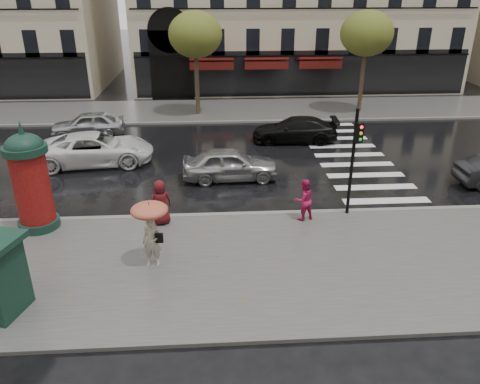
{
  "coord_description": "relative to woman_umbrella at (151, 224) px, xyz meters",
  "views": [
    {
      "loc": [
        -1.13,
        -13.0,
        8.28
      ],
      "look_at": [
        -0.22,
        1.5,
        1.7
      ],
      "focal_mm": 35.0,
      "sensor_mm": 36.0,
      "label": 1
    }
  ],
  "objects": [
    {
      "name": "tree_far_left",
      "position": [
        1.05,
        18.36,
        3.61
      ],
      "size": [
        3.4,
        3.4,
        6.64
      ],
      "color": "#38281C",
      "rests_on": "ground"
    },
    {
      "name": "near_kerb",
      "position": [
        3.05,
        3.36,
        -1.49
      ],
      "size": [
        90.0,
        0.25,
        0.14
      ],
      "primitive_type": "cube",
      "color": "slate",
      "rests_on": "ground"
    },
    {
      "name": "woman_umbrella",
      "position": [
        0.0,
        0.0,
        0.0
      ],
      "size": [
        1.13,
        1.13,
        2.18
      ],
      "color": "#B8B098",
      "rests_on": "near_sidewalk"
    },
    {
      "name": "near_sidewalk",
      "position": [
        3.05,
        -0.14,
        -1.5
      ],
      "size": [
        90.0,
        7.0,
        0.12
      ],
      "primitive_type": "cube",
      "color": "#474744",
      "rests_on": "ground"
    },
    {
      "name": "ground",
      "position": [
        3.05,
        0.36,
        -1.56
      ],
      "size": [
        160.0,
        160.0,
        0.0
      ],
      "primitive_type": "plane",
      "color": "black",
      "rests_on": "ground"
    },
    {
      "name": "far_kerb",
      "position": [
        3.05,
        16.36,
        -1.49
      ],
      "size": [
        90.0,
        0.25,
        0.14
      ],
      "primitive_type": "cube",
      "color": "slate",
      "rests_on": "ground"
    },
    {
      "name": "traffic_light",
      "position": [
        7.08,
        3.08,
        1.04
      ],
      "size": [
        0.3,
        0.4,
        4.09
      ],
      "color": "black",
      "rests_on": "near_sidewalk"
    },
    {
      "name": "tree_far_right",
      "position": [
        12.05,
        18.36,
        3.61
      ],
      "size": [
        3.4,
        3.4,
        6.64
      ],
      "color": "#38281C",
      "rests_on": "ground"
    },
    {
      "name": "car_far_silver",
      "position": [
        -5.23,
        14.08,
        -0.84
      ],
      "size": [
        4.38,
        2.24,
        1.43
      ],
      "primitive_type": "imported",
      "rotation": [
        0.0,
        0.0,
        -1.43
      ],
      "color": "#A6A7AB",
      "rests_on": "ground"
    },
    {
      "name": "woman_red",
      "position": [
        5.24,
        2.76,
        -0.64
      ],
      "size": [
        0.94,
        0.85,
        1.6
      ],
      "primitive_type": "imported",
      "rotation": [
        0.0,
        0.0,
        3.52
      ],
      "color": "#BA1650",
      "rests_on": "near_sidewalk"
    },
    {
      "name": "morris_column",
      "position": [
        -4.4,
        2.76,
        0.46
      ],
      "size": [
        1.48,
        1.48,
        3.97
      ],
      "color": "#123025",
      "rests_on": "near_sidewalk"
    },
    {
      "name": "man_burgundy",
      "position": [
        0.01,
        2.76,
        -0.59
      ],
      "size": [
        0.97,
        0.81,
        1.69
      ],
      "primitive_type": "imported",
      "rotation": [
        0.0,
        0.0,
        3.53
      ],
      "color": "#501014",
      "rests_on": "near_sidewalk"
    },
    {
      "name": "zebra_crossing",
      "position": [
        9.05,
        9.96,
        -1.55
      ],
      "size": [
        3.6,
        11.75,
        0.01
      ],
      "primitive_type": "cube",
      "color": "silver",
      "rests_on": "ground"
    },
    {
      "name": "far_sidewalk",
      "position": [
        3.05,
        19.36,
        -1.5
      ],
      "size": [
        90.0,
        6.0,
        0.12
      ],
      "primitive_type": "cube",
      "color": "#474744",
      "rests_on": "ground"
    },
    {
      "name": "car_black",
      "position": [
        6.57,
        12.36,
        -0.87
      ],
      "size": [
        4.86,
        2.3,
        1.37
      ],
      "primitive_type": "imported",
      "rotation": [
        0.0,
        0.0,
        -1.65
      ],
      "color": "black",
      "rests_on": "ground"
    },
    {
      "name": "car_white",
      "position": [
        -3.78,
        9.48,
        -0.78
      ],
      "size": [
        5.81,
        3.14,
        1.55
      ],
      "primitive_type": "imported",
      "rotation": [
        0.0,
        0.0,
        1.68
      ],
      "color": "white",
      "rests_on": "ground"
    },
    {
      "name": "car_silver",
      "position": [
        2.73,
        7.09,
        -0.82
      ],
      "size": [
        4.36,
        1.87,
        1.47
      ],
      "primitive_type": "imported",
      "rotation": [
        0.0,
        0.0,
        1.6
      ],
      "color": "#A7A7AC",
      "rests_on": "ground"
    }
  ]
}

